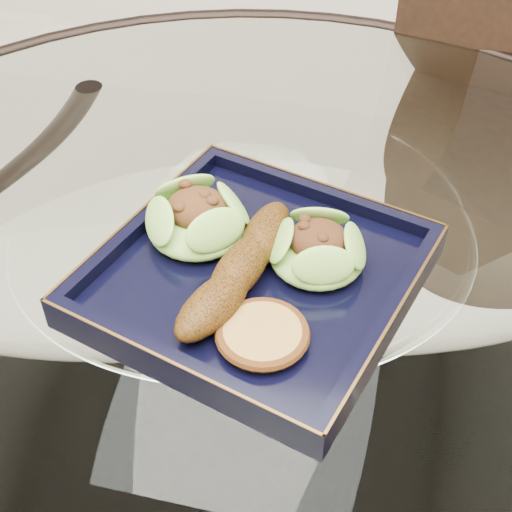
# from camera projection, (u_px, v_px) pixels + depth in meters

# --- Properties ---
(dining_table) EXTENTS (1.13, 1.13, 0.77)m
(dining_table) POSITION_uv_depth(u_px,v_px,m) (245.00, 363.00, 0.81)
(dining_table) COLOR white
(dining_table) RESTS_ON ground
(dining_chair) EXTENTS (0.50, 0.50, 0.96)m
(dining_chair) POSITION_uv_depth(u_px,v_px,m) (477.00, 227.00, 1.08)
(dining_chair) COLOR black
(dining_chair) RESTS_ON ground
(navy_plate) EXTENTS (0.34, 0.34, 0.02)m
(navy_plate) POSITION_uv_depth(u_px,v_px,m) (256.00, 280.00, 0.66)
(navy_plate) COLOR black
(navy_plate) RESTS_ON dining_table
(lettuce_wrap_left) EXTENTS (0.12, 0.12, 0.03)m
(lettuce_wrap_left) POSITION_uv_depth(u_px,v_px,m) (197.00, 221.00, 0.68)
(lettuce_wrap_left) COLOR #58A42F
(lettuce_wrap_left) RESTS_ON navy_plate
(lettuce_wrap_right) EXTENTS (0.10, 0.10, 0.03)m
(lettuce_wrap_right) POSITION_uv_depth(u_px,v_px,m) (317.00, 252.00, 0.65)
(lettuce_wrap_right) COLOR #589B2D
(lettuce_wrap_right) RESTS_ON navy_plate
(roasted_plantain) EXTENTS (0.08, 0.19, 0.03)m
(roasted_plantain) POSITION_uv_depth(u_px,v_px,m) (241.00, 268.00, 0.63)
(roasted_plantain) COLOR #573109
(roasted_plantain) RESTS_ON navy_plate
(crumb_patty) EXTENTS (0.09, 0.09, 0.01)m
(crumb_patty) POSITION_uv_depth(u_px,v_px,m) (262.00, 335.00, 0.59)
(crumb_patty) COLOR gold
(crumb_patty) RESTS_ON navy_plate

